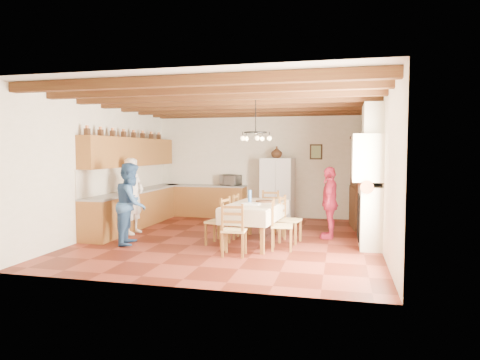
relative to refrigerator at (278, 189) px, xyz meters
name	(u,v)px	position (x,y,z in m)	size (l,w,h in m)	color
floor	(232,240)	(-0.55, -2.83, -0.85)	(6.00, 6.50, 0.02)	#4C190E
ceiling	(232,96)	(-0.55, -2.83, 2.17)	(6.00, 6.50, 0.02)	beige
wall_back	(261,164)	(-0.55, 0.43, 0.66)	(6.00, 0.02, 3.00)	beige
wall_front	(172,179)	(-0.55, -6.09, 0.66)	(6.00, 0.02, 3.00)	beige
wall_left	(104,168)	(-3.56, -2.83, 0.66)	(0.02, 6.50, 3.00)	beige
wall_right	(382,171)	(2.46, -2.83, 0.66)	(0.02, 6.50, 3.00)	beige
ceiling_beams	(232,101)	(-0.55, -2.83, 2.07)	(6.00, 6.30, 0.16)	#3C1A0F
lower_cabinets_left	(138,209)	(-3.25, -1.78, -0.41)	(0.60, 4.30, 0.86)	brown
lower_cabinets_back	(206,201)	(-2.10, 0.12, -0.41)	(2.30, 0.60, 0.86)	brown
countertop_left	(138,191)	(-3.25, -1.78, 0.04)	(0.62, 4.30, 0.04)	slate
countertop_back	(205,186)	(-2.10, 0.12, 0.04)	(2.34, 0.62, 0.04)	slate
backsplash_left	(127,178)	(-3.54, -1.78, 0.36)	(0.03, 4.30, 0.60)	beige
backsplash_back	(208,174)	(-2.10, 0.40, 0.36)	(2.30, 0.03, 0.60)	beige
upper_cabinets	(133,152)	(-3.38, -1.78, 1.01)	(0.35, 4.20, 0.70)	brown
fireplace	(366,175)	(2.17, -2.63, 0.56)	(0.56, 1.60, 2.80)	beige
wall_picture	(316,152)	(1.00, 0.40, 1.01)	(0.34, 0.03, 0.42)	#302518
refrigerator	(278,189)	(0.00, 0.00, 0.00)	(0.84, 0.69, 1.68)	white
hutch	(363,182)	(2.20, -0.76, 0.28)	(0.52, 1.24, 2.24)	#3D2712
dining_table	(255,208)	(0.00, -3.09, -0.11)	(1.13, 1.96, 0.82)	silver
chandelier	(256,132)	(0.00, -3.09, 1.41)	(0.47, 0.47, 0.03)	black
chair_left_near	(218,221)	(-0.72, -3.35, -0.36)	(0.42, 0.40, 0.96)	brown
chair_left_far	(228,216)	(-0.67, -2.69, -0.36)	(0.42, 0.40, 0.96)	brown
chair_right_near	(282,225)	(0.61, -3.52, -0.36)	(0.42, 0.40, 0.96)	brown
chair_right_far	(290,219)	(0.68, -2.82, -0.36)	(0.42, 0.40, 0.96)	brown
chair_end_near	(234,229)	(-0.17, -4.17, -0.36)	(0.42, 0.40, 0.96)	brown
chair_end_far	(269,212)	(0.08, -1.86, -0.36)	(0.42, 0.40, 0.96)	brown
person_man	(134,196)	(-2.89, -2.72, 0.02)	(0.63, 0.41, 1.72)	white
person_woman_blue	(131,204)	(-2.43, -3.71, -0.02)	(0.80, 0.62, 1.64)	#31588F
person_woman_red	(330,203)	(1.45, -2.20, -0.07)	(0.91, 0.38, 1.55)	#BA233F
microwave	(231,180)	(-1.36, 0.12, 0.21)	(0.54, 0.37, 0.30)	silver
fridge_vase	(277,152)	(-0.03, 0.00, 1.00)	(0.30, 0.30, 0.31)	#3D2712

